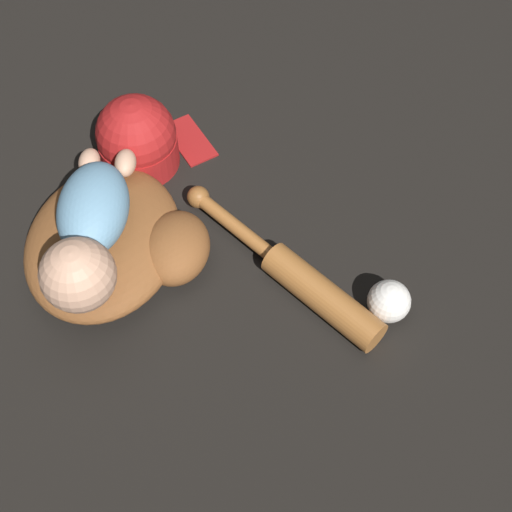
{
  "coord_description": "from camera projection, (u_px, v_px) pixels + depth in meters",
  "views": [
    {
      "loc": [
        0.64,
        0.46,
        1.07
      ],
      "look_at": [
        0.0,
        0.25,
        0.07
      ],
      "focal_mm": 50.0,
      "sensor_mm": 36.0,
      "label": 1
    }
  ],
  "objects": [
    {
      "name": "baseball_cap",
      "position": [
        138.0,
        139.0,
        1.36
      ],
      "size": [
        0.22,
        0.22,
        0.15
      ],
      "color": "maroon",
      "rests_on": "ground"
    },
    {
      "name": "baseball_bat",
      "position": [
        301.0,
        279.0,
        1.22
      ],
      "size": [
        0.24,
        0.42,
        0.06
      ],
      "color": "#9E602D",
      "rests_on": "ground"
    },
    {
      "name": "baseball",
      "position": [
        389.0,
        299.0,
        1.19
      ],
      "size": [
        0.07,
        0.07,
        0.07
      ],
      "color": "white",
      "rests_on": "ground"
    },
    {
      "name": "baby_figure",
      "position": [
        88.0,
        233.0,
        1.14
      ],
      "size": [
        0.35,
        0.19,
        0.12
      ],
      "color": "#6693B2",
      "rests_on": "baseball_glove"
    },
    {
      "name": "baseball_glove",
      "position": [
        115.0,
        242.0,
        1.25
      ],
      "size": [
        0.38,
        0.36,
        0.09
      ],
      "color": "brown",
      "rests_on": "ground"
    },
    {
      "name": "ground_plane",
      "position": [
        127.0,
        241.0,
        1.3
      ],
      "size": [
        6.0,
        6.0,
        0.0
      ],
      "primitive_type": "plane",
      "color": "black"
    }
  ]
}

